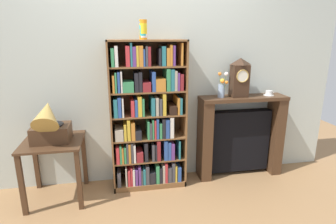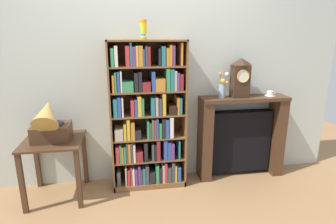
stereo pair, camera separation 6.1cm
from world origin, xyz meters
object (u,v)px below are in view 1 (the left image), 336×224
at_px(bookshelf, 148,121).
at_px(gramophone, 49,124).
at_px(fireplace_mantel, 240,136).
at_px(mantel_clock, 240,78).
at_px(flower_vase, 222,87).
at_px(side_table_left, 54,154).
at_px(cup_stack, 143,30).
at_px(teacup_with_saucer, 269,93).

relative_size(bookshelf, gramophone, 3.32).
xyz_separation_m(fireplace_mantel, mantel_clock, (-0.07, -0.02, 0.71)).
xyz_separation_m(bookshelf, gramophone, (-0.97, -0.16, 0.07)).
bearing_deg(gramophone, mantel_clock, 5.38).
height_order(mantel_clock, flower_vase, mantel_clock).
xyz_separation_m(gramophone, mantel_clock, (2.01, 0.19, 0.36)).
xyz_separation_m(side_table_left, flower_vase, (1.81, 0.14, 0.60)).
height_order(cup_stack, teacup_with_saucer, cup_stack).
bearing_deg(teacup_with_saucer, side_table_left, -176.60).
distance_m(side_table_left, gramophone, 0.34).
relative_size(bookshelf, flower_vase, 5.63).
bearing_deg(mantel_clock, cup_stack, -177.33).
xyz_separation_m(cup_stack, side_table_left, (-0.94, -0.09, -1.21)).
bearing_deg(side_table_left, mantel_clock, 3.97).
xyz_separation_m(bookshelf, cup_stack, (-0.03, -0.02, 0.95)).
xyz_separation_m(fireplace_mantel, flower_vase, (-0.27, -0.02, 0.61)).
xyz_separation_m(side_table_left, mantel_clock, (2.01, 0.14, 0.70)).
bearing_deg(mantel_clock, flower_vase, 179.94).
bearing_deg(flower_vase, bookshelf, -177.92).
bearing_deg(side_table_left, fireplace_mantel, 4.51).
height_order(cup_stack, side_table_left, cup_stack).
height_order(bookshelf, teacup_with_saucer, bookshelf).
bearing_deg(fireplace_mantel, bookshelf, -177.19).
bearing_deg(bookshelf, mantel_clock, 1.67).
bearing_deg(mantel_clock, teacup_with_saucer, 0.34).
height_order(side_table_left, mantel_clock, mantel_clock).
xyz_separation_m(bookshelf, flower_vase, (0.84, 0.03, 0.34)).
bearing_deg(fireplace_mantel, flower_vase, -174.88).
distance_m(bookshelf, flower_vase, 0.91).
relative_size(fireplace_mantel, teacup_with_saucer, 8.05).
xyz_separation_m(fireplace_mantel, teacup_with_saucer, (0.31, -0.02, 0.52)).
distance_m(bookshelf, cup_stack, 0.95).
relative_size(bookshelf, cup_stack, 8.53).
relative_size(gramophone, mantel_clock, 1.12).
distance_m(flower_vase, teacup_with_saucer, 0.59).
distance_m(side_table_left, flower_vase, 1.91).
bearing_deg(teacup_with_saucer, fireplace_mantel, 176.01).
relative_size(cup_stack, teacup_with_saucer, 1.51).
bearing_deg(bookshelf, cup_stack, -146.03).
bearing_deg(cup_stack, mantel_clock, 2.67).
bearing_deg(flower_vase, mantel_clock, -0.06).
height_order(mantel_clock, teacup_with_saucer, mantel_clock).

